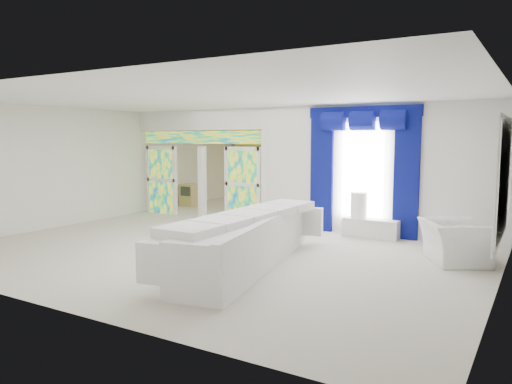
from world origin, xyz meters
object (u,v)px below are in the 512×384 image
Objects in this scene: console_table at (371,228)px; armchair at (454,242)px; coffee_table at (197,244)px; white_sofa at (248,243)px; grand_piano at (281,193)px.

armchair reaches higher than console_table.
armchair is at bearing -36.41° from console_table.
console_table is at bearing 53.55° from coffee_table.
white_sofa is at bearing -12.53° from coffee_table.
white_sofa is at bearing -106.55° from console_table.
coffee_table is at bearing -126.45° from console_table.
grand_piano reaches higher than white_sofa.
grand_piano is (-2.78, 6.44, 0.09)m from white_sofa.
coffee_table is 4.05m from console_table.
coffee_table is 4.75m from armchair.
console_table is at bearing 62.35° from white_sofa.
white_sofa is 3.76× the size of armchair.
console_table is (2.41, 3.26, 0.02)m from coffee_table.
white_sofa is at bearing -62.70° from grand_piano.
armchair is (3.04, 2.10, -0.04)m from white_sofa.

